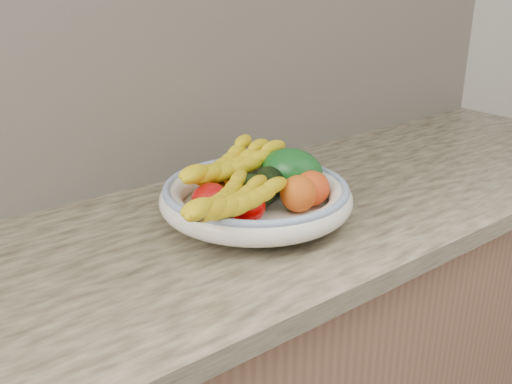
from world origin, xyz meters
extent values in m
cube|color=tan|center=(0.00, 1.68, 0.88)|extent=(2.44, 0.66, 0.04)
cube|color=beige|center=(0.00, 1.99, 1.15)|extent=(2.40, 0.02, 0.50)
cylinder|color=white|center=(0.00, 1.66, 0.91)|extent=(0.13, 0.13, 0.02)
cylinder|color=white|center=(0.00, 1.66, 0.92)|extent=(0.32, 0.32, 0.01)
torus|color=white|center=(0.00, 1.66, 0.95)|extent=(0.39, 0.39, 0.05)
torus|color=#395EA1|center=(0.00, 1.66, 0.97)|extent=(0.37, 0.37, 0.02)
ellipsoid|color=#EA5904|center=(-0.05, 1.74, 0.95)|extent=(0.06, 0.06, 0.05)
ellipsoid|color=#E56204|center=(0.01, 1.78, 0.95)|extent=(0.06, 0.06, 0.05)
ellipsoid|color=#A90C0A|center=(-0.10, 1.68, 0.96)|extent=(0.08, 0.08, 0.07)
ellipsoid|color=#B60000|center=(-0.06, 1.60, 0.96)|extent=(0.08, 0.08, 0.06)
ellipsoid|color=black|center=(-0.01, 1.66, 0.96)|extent=(0.12, 0.13, 0.07)
ellipsoid|color=black|center=(0.05, 1.68, 0.96)|extent=(0.11, 0.11, 0.06)
ellipsoid|color=#0E4D17|center=(0.11, 1.68, 0.98)|extent=(0.17, 0.18, 0.12)
ellipsoid|color=orange|center=(0.05, 1.59, 0.97)|extent=(0.08, 0.08, 0.07)
ellipsoid|color=orange|center=(0.09, 1.59, 0.97)|extent=(0.08, 0.08, 0.07)
camera|label=1|loc=(-0.66, 0.82, 1.38)|focal=40.00mm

